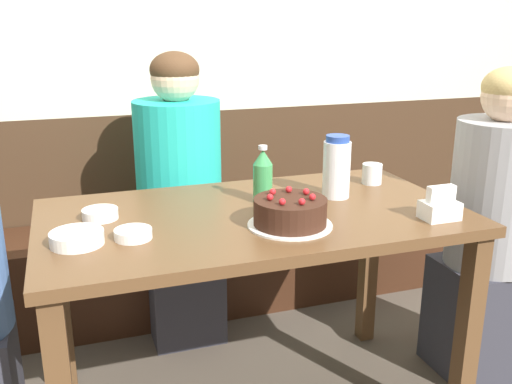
{
  "coord_description": "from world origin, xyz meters",
  "views": [
    {
      "loc": [
        -0.54,
        -1.62,
        1.34
      ],
      "look_at": [
        0.02,
        0.05,
        0.8
      ],
      "focal_mm": 40.0,
      "sensor_mm": 36.0,
      "label": 1
    }
  ],
  "objects_px": {
    "water_pitcher": "(337,167)",
    "person_grey_tee": "(180,204)",
    "bowl_side_dish": "(100,214)",
    "birthday_cake": "(290,213)",
    "bench_seat": "(198,264)",
    "bowl_rice_small": "(77,238)",
    "bowl_soup_white": "(133,234)",
    "soju_bottle": "(263,176)",
    "glass_water_tall": "(372,174)",
    "napkin_holder": "(440,207)",
    "person_teal_shirt": "(491,236)"
  },
  "relations": [
    {
      "from": "glass_water_tall",
      "to": "bowl_side_dish",
      "type": "bearing_deg",
      "value": -175.43
    },
    {
      "from": "person_grey_tee",
      "to": "glass_water_tall",
      "type": "bearing_deg",
      "value": 54.37
    },
    {
      "from": "bench_seat",
      "to": "bowl_rice_small",
      "type": "height_order",
      "value": "bowl_rice_small"
    },
    {
      "from": "water_pitcher",
      "to": "bowl_soup_white",
      "type": "relative_size",
      "value": 2.04
    },
    {
      "from": "water_pitcher",
      "to": "bowl_soup_white",
      "type": "xyz_separation_m",
      "value": [
        -0.71,
        -0.17,
        -0.09
      ]
    },
    {
      "from": "water_pitcher",
      "to": "person_grey_tee",
      "type": "distance_m",
      "value": 0.76
    },
    {
      "from": "soju_bottle",
      "to": "person_grey_tee",
      "type": "height_order",
      "value": "person_grey_tee"
    },
    {
      "from": "birthday_cake",
      "to": "bowl_soup_white",
      "type": "distance_m",
      "value": 0.45
    },
    {
      "from": "napkin_holder",
      "to": "person_grey_tee",
      "type": "bearing_deg",
      "value": 126.12
    },
    {
      "from": "bench_seat",
      "to": "birthday_cake",
      "type": "height_order",
      "value": "birthday_cake"
    },
    {
      "from": "bowl_soup_white",
      "to": "person_grey_tee",
      "type": "relative_size",
      "value": 0.09
    },
    {
      "from": "bench_seat",
      "to": "soju_bottle",
      "type": "xyz_separation_m",
      "value": [
        0.06,
        -0.74,
        0.62
      ]
    },
    {
      "from": "birthday_cake",
      "to": "bowl_rice_small",
      "type": "relative_size",
      "value": 1.74
    },
    {
      "from": "bowl_soup_white",
      "to": "glass_water_tall",
      "type": "distance_m",
      "value": 0.95
    },
    {
      "from": "soju_bottle",
      "to": "napkin_holder",
      "type": "xyz_separation_m",
      "value": [
        0.45,
        -0.34,
        -0.05
      ]
    },
    {
      "from": "soju_bottle",
      "to": "bowl_soup_white",
      "type": "relative_size",
      "value": 1.83
    },
    {
      "from": "napkin_holder",
      "to": "water_pitcher",
      "type": "bearing_deg",
      "value": 122.94
    },
    {
      "from": "bowl_rice_small",
      "to": "person_grey_tee",
      "type": "height_order",
      "value": "person_grey_tee"
    },
    {
      "from": "water_pitcher",
      "to": "napkin_holder",
      "type": "height_order",
      "value": "water_pitcher"
    },
    {
      "from": "napkin_holder",
      "to": "bowl_rice_small",
      "type": "height_order",
      "value": "napkin_holder"
    },
    {
      "from": "bench_seat",
      "to": "bowl_side_dish",
      "type": "distance_m",
      "value": 1.03
    },
    {
      "from": "bowl_side_dish",
      "to": "glass_water_tall",
      "type": "relative_size",
      "value": 1.46
    },
    {
      "from": "bowl_soup_white",
      "to": "bench_seat",
      "type": "bearing_deg",
      "value": 67.41
    },
    {
      "from": "bowl_rice_small",
      "to": "glass_water_tall",
      "type": "distance_m",
      "value": 1.09
    },
    {
      "from": "water_pitcher",
      "to": "glass_water_tall",
      "type": "height_order",
      "value": "water_pitcher"
    },
    {
      "from": "birthday_cake",
      "to": "person_teal_shirt",
      "type": "xyz_separation_m",
      "value": [
        0.86,
        0.13,
        -0.23
      ]
    },
    {
      "from": "bowl_rice_small",
      "to": "glass_water_tall",
      "type": "xyz_separation_m",
      "value": [
        1.06,
        0.27,
        0.02
      ]
    },
    {
      "from": "napkin_holder",
      "to": "bowl_rice_small",
      "type": "distance_m",
      "value": 1.07
    },
    {
      "from": "bench_seat",
      "to": "bowl_side_dish",
      "type": "relative_size",
      "value": 22.84
    },
    {
      "from": "water_pitcher",
      "to": "glass_water_tall",
      "type": "distance_m",
      "value": 0.24
    },
    {
      "from": "birthday_cake",
      "to": "water_pitcher",
      "type": "height_order",
      "value": "water_pitcher"
    },
    {
      "from": "bowl_rice_small",
      "to": "glass_water_tall",
      "type": "height_order",
      "value": "glass_water_tall"
    },
    {
      "from": "napkin_holder",
      "to": "bowl_soup_white",
      "type": "height_order",
      "value": "napkin_holder"
    },
    {
      "from": "birthday_cake",
      "to": "napkin_holder",
      "type": "height_order",
      "value": "napkin_holder"
    },
    {
      "from": "water_pitcher",
      "to": "bowl_side_dish",
      "type": "height_order",
      "value": "water_pitcher"
    },
    {
      "from": "soju_bottle",
      "to": "glass_water_tall",
      "type": "xyz_separation_m",
      "value": [
        0.46,
        0.08,
        -0.05
      ]
    },
    {
      "from": "soju_bottle",
      "to": "napkin_holder",
      "type": "height_order",
      "value": "soju_bottle"
    },
    {
      "from": "person_grey_tee",
      "to": "napkin_holder",
      "type": "bearing_deg",
      "value": 36.12
    },
    {
      "from": "bench_seat",
      "to": "person_grey_tee",
      "type": "relative_size",
      "value": 2.04
    },
    {
      "from": "bowl_soup_white",
      "to": "person_teal_shirt",
      "type": "distance_m",
      "value": 1.33
    },
    {
      "from": "glass_water_tall",
      "to": "birthday_cake",
      "type": "bearing_deg",
      "value": -144.8
    },
    {
      "from": "water_pitcher",
      "to": "soju_bottle",
      "type": "relative_size",
      "value": 1.12
    },
    {
      "from": "bowl_side_dish",
      "to": "glass_water_tall",
      "type": "height_order",
      "value": "glass_water_tall"
    },
    {
      "from": "bowl_soup_white",
      "to": "glass_water_tall",
      "type": "height_order",
      "value": "glass_water_tall"
    },
    {
      "from": "bench_seat",
      "to": "person_teal_shirt",
      "type": "height_order",
      "value": "person_teal_shirt"
    },
    {
      "from": "person_teal_shirt",
      "to": "person_grey_tee",
      "type": "bearing_deg",
      "value": -32.0
    },
    {
      "from": "bench_seat",
      "to": "birthday_cake",
      "type": "distance_m",
      "value": 1.14
    },
    {
      "from": "birthday_cake",
      "to": "soju_bottle",
      "type": "height_order",
      "value": "soju_bottle"
    },
    {
      "from": "soju_bottle",
      "to": "bowl_soup_white",
      "type": "height_order",
      "value": "soju_bottle"
    },
    {
      "from": "water_pitcher",
      "to": "person_teal_shirt",
      "type": "distance_m",
      "value": 0.68
    }
  ]
}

